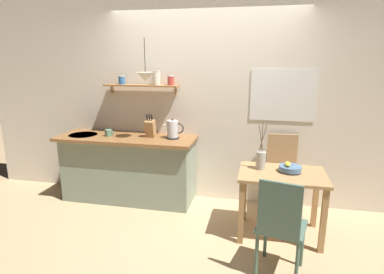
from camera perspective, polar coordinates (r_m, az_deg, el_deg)
The scene contains 13 objects.
ground_plane at distance 4.11m, azimuth 0.65°, elevation -13.88°, with size 14.00×14.00×0.00m, color tan.
back_wall at distance 4.28m, azimuth 5.14°, elevation 6.28°, with size 6.80×0.11×2.70m.
kitchen_counter at distance 4.49m, azimuth -11.18°, elevation -5.35°, with size 1.83×0.63×0.90m.
wall_shelf at distance 4.33m, azimuth -8.06°, elevation 9.46°, with size 1.00×0.20×0.31m.
dining_table at distance 3.63m, azimuth 15.49°, elevation -8.07°, with size 0.91×0.62×0.72m.
dining_chair_near at distance 2.99m, azimuth 15.32°, elevation -14.47°, with size 0.49×0.48×0.94m.
dining_chair_far at distance 4.23m, azimuth 15.53°, elevation -5.76°, with size 0.45×0.43×0.98m.
fruit_bowl at distance 3.62m, azimuth 16.86°, elevation -5.25°, with size 0.24×0.24×0.11m.
twig_vase at distance 3.61m, azimuth 12.02°, elevation -3.95°, with size 0.10×0.10×0.52m.
electric_kettle at distance 4.14m, azimuth -3.40°, elevation 1.30°, with size 0.26×0.17×0.26m.
knife_block at distance 4.24m, azimuth -7.34°, elevation 1.56°, with size 0.11×0.15×0.31m.
coffee_mug_by_sink at distance 4.42m, azimuth -14.45°, elevation 0.72°, with size 0.13×0.09×0.09m.
pendant_lamp at distance 3.97m, azimuth -8.20°, elevation 10.49°, with size 0.21×0.21×0.50m.
Camera 1 is at (0.72, -3.56, 1.93)m, focal length 30.30 mm.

